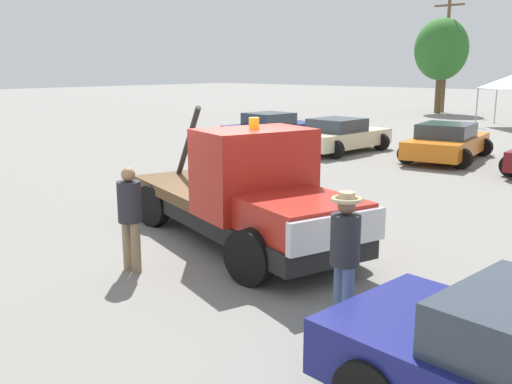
{
  "coord_description": "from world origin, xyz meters",
  "views": [
    {
      "loc": [
        7.27,
        -7.64,
        3.29
      ],
      "look_at": [
        0.5,
        0.0,
        1.05
      ],
      "focal_mm": 40.0,
      "sensor_mm": 36.0,
      "label": 1
    }
  ],
  "objects_px": {
    "person_at_hood": "(130,212)",
    "parked_car_cream": "(339,136)",
    "tow_truck": "(246,197)",
    "tree_center": "(441,50)",
    "parked_car_navy": "(272,128)",
    "parked_car_orange": "(447,142)",
    "utility_pole": "(446,49)",
    "person_near_truck": "(345,248)"
  },
  "relations": [
    {
      "from": "person_near_truck",
      "to": "utility_pole",
      "type": "distance_m",
      "value": 38.1
    },
    {
      "from": "parked_car_navy",
      "to": "tree_center",
      "type": "height_order",
      "value": "tree_center"
    },
    {
      "from": "utility_pole",
      "to": "tree_center",
      "type": "bearing_deg",
      "value": -89.39
    },
    {
      "from": "person_near_truck",
      "to": "parked_car_orange",
      "type": "distance_m",
      "value": 14.68
    },
    {
      "from": "person_near_truck",
      "to": "tree_center",
      "type": "distance_m",
      "value": 37.27
    },
    {
      "from": "person_at_hood",
      "to": "parked_car_orange",
      "type": "xyz_separation_m",
      "value": [
        -0.94,
        14.51,
        -0.35
      ]
    },
    {
      "from": "tow_truck",
      "to": "parked_car_cream",
      "type": "relative_size",
      "value": 1.38
    },
    {
      "from": "parked_car_cream",
      "to": "parked_car_orange",
      "type": "bearing_deg",
      "value": -73.76
    },
    {
      "from": "parked_car_cream",
      "to": "utility_pole",
      "type": "xyz_separation_m",
      "value": [
        -5.55,
        22.18,
        3.94
      ]
    },
    {
      "from": "person_at_hood",
      "to": "parked_car_cream",
      "type": "distance_m",
      "value": 14.46
    },
    {
      "from": "parked_car_navy",
      "to": "tree_center",
      "type": "xyz_separation_m",
      "value": [
        -1.73,
        20.91,
        3.86
      ]
    },
    {
      "from": "tree_center",
      "to": "tow_truck",
      "type": "bearing_deg",
      "value": -71.4
    },
    {
      "from": "person_near_truck",
      "to": "tree_center",
      "type": "xyz_separation_m",
      "value": [
        -14.18,
        34.29,
        3.46
      ]
    },
    {
      "from": "tow_truck",
      "to": "tree_center",
      "type": "relative_size",
      "value": 0.93
    },
    {
      "from": "person_near_truck",
      "to": "tree_center",
      "type": "bearing_deg",
      "value": -131.89
    },
    {
      "from": "person_at_hood",
      "to": "tow_truck",
      "type": "bearing_deg",
      "value": 163.56
    },
    {
      "from": "tow_truck",
      "to": "parked_car_navy",
      "type": "relative_size",
      "value": 1.39
    },
    {
      "from": "person_at_hood",
      "to": "parked_car_orange",
      "type": "height_order",
      "value": "person_at_hood"
    },
    {
      "from": "tree_center",
      "to": "person_at_hood",
      "type": "bearing_deg",
      "value": -73.29
    },
    {
      "from": "tree_center",
      "to": "parked_car_cream",
      "type": "bearing_deg",
      "value": -75.41
    },
    {
      "from": "parked_car_orange",
      "to": "tree_center",
      "type": "distance_m",
      "value": 22.82
    },
    {
      "from": "parked_car_cream",
      "to": "tree_center",
      "type": "height_order",
      "value": "tree_center"
    },
    {
      "from": "tree_center",
      "to": "parked_car_navy",
      "type": "bearing_deg",
      "value": -85.27
    },
    {
      "from": "person_at_hood",
      "to": "parked_car_navy",
      "type": "xyz_separation_m",
      "value": [
        -8.74,
        13.97,
        -0.35
      ]
    },
    {
      "from": "parked_car_navy",
      "to": "person_at_hood",
      "type": "bearing_deg",
      "value": -142.43
    },
    {
      "from": "tow_truck",
      "to": "person_near_truck",
      "type": "height_order",
      "value": "tow_truck"
    },
    {
      "from": "parked_car_orange",
      "to": "utility_pole",
      "type": "bearing_deg",
      "value": 15.56
    },
    {
      "from": "person_at_hood",
      "to": "tree_center",
      "type": "relative_size",
      "value": 0.26
    },
    {
      "from": "utility_pole",
      "to": "tow_truck",
      "type": "bearing_deg",
      "value": -71.85
    },
    {
      "from": "parked_car_cream",
      "to": "tree_center",
      "type": "relative_size",
      "value": 0.68
    },
    {
      "from": "parked_car_orange",
      "to": "utility_pole",
      "type": "relative_size",
      "value": 0.58
    },
    {
      "from": "tow_truck",
      "to": "utility_pole",
      "type": "bearing_deg",
      "value": 124.83
    },
    {
      "from": "parked_car_cream",
      "to": "person_near_truck",
      "type": "bearing_deg",
      "value": -143.09
    },
    {
      "from": "tow_truck",
      "to": "parked_car_cream",
      "type": "bearing_deg",
      "value": 132.28
    },
    {
      "from": "parked_car_orange",
      "to": "tree_center",
      "type": "bearing_deg",
      "value": 16.47
    },
    {
      "from": "parked_car_cream",
      "to": "parked_car_navy",
      "type": "bearing_deg",
      "value": 87.58
    },
    {
      "from": "person_at_hood",
      "to": "parked_car_navy",
      "type": "bearing_deg",
      "value": -151.09
    },
    {
      "from": "parked_car_navy",
      "to": "parked_car_orange",
      "type": "height_order",
      "value": "same"
    },
    {
      "from": "parked_car_navy",
      "to": "person_near_truck",
      "type": "bearing_deg",
      "value": -131.52
    },
    {
      "from": "person_near_truck",
      "to": "utility_pole",
      "type": "height_order",
      "value": "utility_pole"
    },
    {
      "from": "tow_truck",
      "to": "person_at_hood",
      "type": "height_order",
      "value": "tow_truck"
    },
    {
      "from": "person_at_hood",
      "to": "person_near_truck",
      "type": "bearing_deg",
      "value": 95.9
    }
  ]
}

